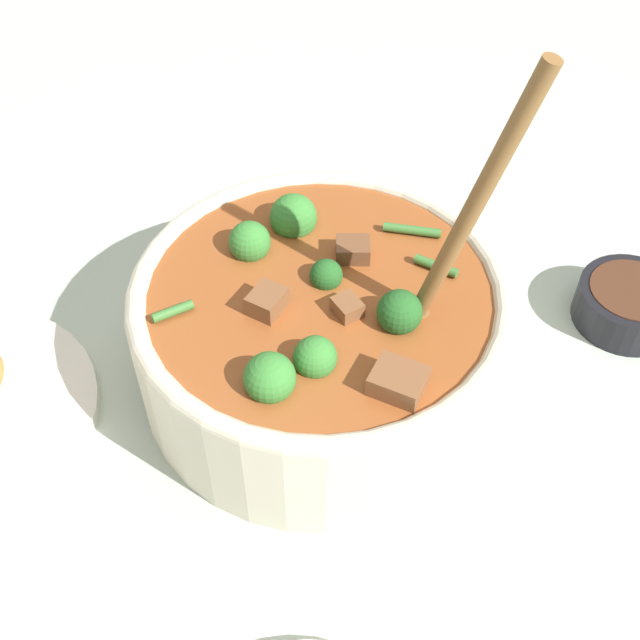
% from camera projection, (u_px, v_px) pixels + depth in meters
% --- Properties ---
extents(ground_plane, '(4.00, 4.00, 0.00)m').
position_uv_depth(ground_plane, '(320.00, 376.00, 0.66)').
color(ground_plane, '#ADBCAD').
extents(stew_bowl, '(0.28, 0.28, 0.31)m').
position_uv_depth(stew_bowl, '(320.00, 327.00, 0.62)').
color(stew_bowl, beige).
rests_on(stew_bowl, ground_plane).
extents(condiment_bowl, '(0.09, 0.09, 0.04)m').
position_uv_depth(condiment_bowl, '(629.00, 303.00, 0.69)').
color(condiment_bowl, black).
rests_on(condiment_bowl, ground_plane).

